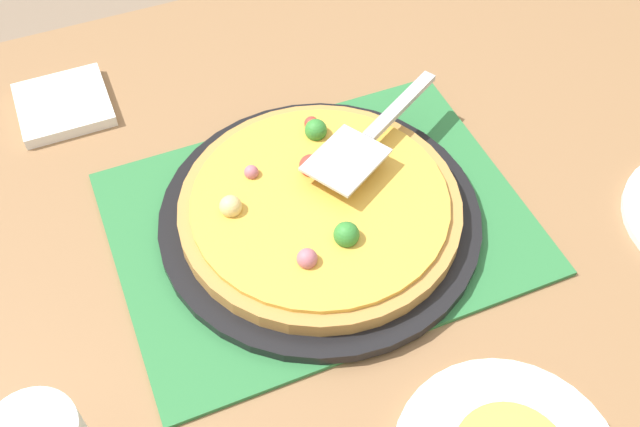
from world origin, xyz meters
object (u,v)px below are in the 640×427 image
at_px(pizza_pan, 320,217).
at_px(pizza, 320,206).
at_px(napkin_stack, 64,105).
at_px(pizza_server, 369,136).

xyz_separation_m(pizza_pan, pizza, (-0.00, 0.00, 0.02)).
height_order(pizza, napkin_stack, pizza).
bearing_deg(pizza, napkin_stack, 127.68).
distance_m(pizza_server, napkin_stack, 0.43).
relative_size(pizza, napkin_stack, 2.75).
bearing_deg(napkin_stack, pizza, -52.32).
relative_size(pizza, pizza_server, 1.50).
bearing_deg(napkin_stack, pizza_server, -39.18).
distance_m(pizza_pan, napkin_stack, 0.40).
relative_size(pizza_pan, napkin_stack, 3.17).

